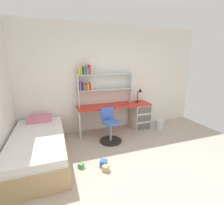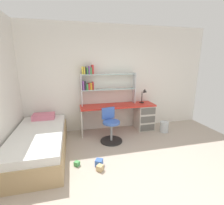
% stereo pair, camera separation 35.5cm
% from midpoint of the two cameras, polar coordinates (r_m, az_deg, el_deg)
% --- Properties ---
extents(ground_plane, '(5.52, 6.03, 0.02)m').
position_cam_midpoint_polar(ground_plane, '(2.84, 12.07, -27.31)').
color(ground_plane, '#B2A393').
extents(room_shell, '(5.52, 6.03, 2.79)m').
position_cam_midpoint_polar(room_shell, '(3.03, -19.43, 4.52)').
color(room_shell, white).
rests_on(room_shell, ground_plane).
extents(desk, '(1.98, 0.53, 0.74)m').
position_cam_midpoint_polar(desk, '(4.65, 4.97, -4.04)').
color(desk, red).
rests_on(desk, ground_plane).
extents(bookshelf_hutch, '(1.45, 0.22, 1.04)m').
position_cam_midpoint_polar(bookshelf_hutch, '(4.28, -7.70, 6.98)').
color(bookshelf_hutch, silver).
rests_on(bookshelf_hutch, desk).
extents(desk_lamp, '(0.20, 0.17, 0.38)m').
position_cam_midpoint_polar(desk_lamp, '(4.65, 7.58, 3.15)').
color(desk_lamp, black).
rests_on(desk_lamp, desk).
extents(swivel_chair, '(0.52, 0.52, 0.79)m').
position_cam_midpoint_polar(swivel_chair, '(3.94, -3.31, -9.04)').
color(swivel_chair, black).
rests_on(swivel_chair, ground_plane).
extents(bed_platform, '(1.01, 2.10, 0.62)m').
position_cam_midpoint_polar(bed_platform, '(3.66, -26.71, -13.54)').
color(bed_platform, tan).
rests_on(bed_platform, ground_plane).
extents(waste_bin, '(0.22, 0.22, 0.29)m').
position_cam_midpoint_polar(waste_bin, '(4.76, 14.14, -7.55)').
color(waste_bin, silver).
rests_on(waste_bin, ground_plane).
extents(toy_block_natural_0, '(0.14, 0.14, 0.10)m').
position_cam_midpoint_polar(toy_block_natural_0, '(3.08, -5.81, -21.83)').
color(toy_block_natural_0, tan).
rests_on(toy_block_natural_0, ground_plane).
extents(toy_block_blue_1, '(0.16, 0.16, 0.12)m').
position_cam_midpoint_polar(toy_block_blue_1, '(3.19, -6.33, -20.26)').
color(toy_block_blue_1, '#3860B7').
rests_on(toy_block_blue_1, ground_plane).
extents(toy_block_green_2, '(0.12, 0.12, 0.08)m').
position_cam_midpoint_polar(toy_block_green_2, '(3.23, -14.00, -20.52)').
color(toy_block_green_2, '#479E51').
rests_on(toy_block_green_2, ground_plane).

